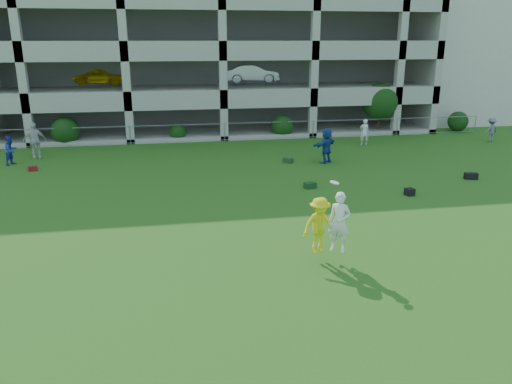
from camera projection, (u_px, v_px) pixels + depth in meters
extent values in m
plane|color=#235114|center=(299.00, 265.00, 14.84)|extent=(100.00, 100.00, 0.00)
cube|color=beige|center=(473.00, 56.00, 43.57)|extent=(16.00, 14.00, 10.00)
imported|color=#213797|center=(11.00, 150.00, 26.40)|extent=(0.87, 0.93, 1.54)
imported|color=silver|center=(35.00, 141.00, 27.69)|extent=(1.27, 0.80, 2.02)
imported|color=navy|center=(326.00, 146.00, 26.73)|extent=(1.75, 1.47, 1.89)
imported|color=silver|center=(364.00, 132.00, 31.27)|extent=(0.64, 0.46, 1.64)
imported|color=slate|center=(491.00, 130.00, 32.31)|extent=(1.11, 0.80, 1.55)
cube|color=#153A17|center=(310.00, 185.00, 22.40)|extent=(0.57, 0.46, 0.26)
cube|color=black|center=(410.00, 192.00, 21.38)|extent=(0.39, 0.39, 0.30)
cube|color=black|center=(471.00, 176.00, 23.83)|extent=(0.65, 0.43, 0.30)
cube|color=#540E16|center=(33.00, 169.00, 25.31)|extent=(0.51, 0.39, 0.24)
cube|color=#163D19|center=(288.00, 160.00, 26.97)|extent=(0.56, 0.57, 0.25)
imported|color=yellow|center=(320.00, 225.00, 14.80)|extent=(1.22, 0.87, 1.71)
imported|color=white|center=(339.00, 222.00, 14.68)|extent=(0.79, 0.74, 1.82)
cylinder|color=white|center=(335.00, 183.00, 14.46)|extent=(0.27, 0.27, 0.10)
cube|color=#9E998C|center=(205.00, 44.00, 43.87)|extent=(30.00, 0.50, 12.00)
cube|color=#9E998C|center=(3.00, 45.00, 35.03)|extent=(0.50, 14.00, 12.00)
cube|color=#9E998C|center=(396.00, 44.00, 40.00)|extent=(0.50, 14.00, 12.00)
cube|color=#9E998C|center=(214.00, 122.00, 39.24)|extent=(30.00, 14.00, 0.30)
cube|color=#9E998C|center=(213.00, 83.00, 38.36)|extent=(30.00, 14.00, 0.30)
cube|color=#9E998C|center=(212.00, 42.00, 37.47)|extent=(30.00, 14.00, 0.30)
cube|color=#9E998C|center=(211.00, 0.00, 36.59)|extent=(30.00, 14.00, 0.30)
cube|color=#9E998C|center=(224.00, 102.00, 32.09)|extent=(30.00, 0.30, 0.90)
cube|color=#9E998C|center=(223.00, 53.00, 31.21)|extent=(30.00, 0.30, 0.90)
cube|color=#9E998C|center=(222.00, 2.00, 30.32)|extent=(30.00, 0.30, 0.90)
cube|color=#9E998C|center=(18.00, 46.00, 29.15)|extent=(0.50, 0.50, 12.00)
cube|color=#9E998C|center=(124.00, 46.00, 30.16)|extent=(0.50, 0.50, 12.00)
cube|color=#9E998C|center=(222.00, 46.00, 31.17)|extent=(0.50, 0.50, 12.00)
cube|color=#9E998C|center=(315.00, 46.00, 32.18)|extent=(0.50, 0.50, 12.00)
cube|color=#9E998C|center=(402.00, 45.00, 33.19)|extent=(0.50, 0.50, 12.00)
cube|color=#605E59|center=(210.00, 44.00, 39.40)|extent=(29.00, 9.00, 11.60)
imported|color=yellow|center=(99.00, 75.00, 34.86)|extent=(4.04, 2.05, 1.32)
imported|color=silver|center=(252.00, 74.00, 36.69)|extent=(4.01, 1.42, 1.32)
cylinder|color=gray|center=(30.00, 138.00, 30.51)|extent=(0.06, 0.06, 1.20)
cylinder|color=gray|center=(130.00, 135.00, 31.52)|extent=(0.06, 0.06, 1.20)
cylinder|color=gray|center=(225.00, 132.00, 32.53)|extent=(0.06, 0.06, 1.20)
cylinder|color=gray|center=(313.00, 129.00, 33.54)|extent=(0.06, 0.06, 1.20)
cylinder|color=gray|center=(397.00, 126.00, 34.55)|extent=(0.06, 0.06, 1.20)
cylinder|color=gray|center=(475.00, 124.00, 35.56)|extent=(0.06, 0.06, 1.20)
cylinder|color=gray|center=(224.00, 124.00, 32.37)|extent=(36.00, 0.04, 0.04)
cylinder|color=gray|center=(225.00, 140.00, 32.68)|extent=(36.00, 0.04, 0.04)
sphere|color=#163D11|center=(65.00, 131.00, 31.33)|extent=(1.76, 1.76, 1.76)
sphere|color=#163D11|center=(178.00, 133.00, 32.60)|extent=(1.10, 1.10, 1.10)
sphere|color=#163D11|center=(282.00, 126.00, 33.72)|extent=(1.54, 1.54, 1.54)
cylinder|color=#382314|center=(379.00, 120.00, 35.02)|extent=(0.16, 0.16, 1.96)
sphere|color=#163D11|center=(380.00, 102.00, 34.65)|extent=(2.52, 2.52, 2.52)
sphere|color=#163D11|center=(458.00, 121.00, 35.92)|extent=(1.43, 1.43, 1.43)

